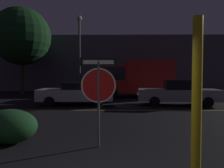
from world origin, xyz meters
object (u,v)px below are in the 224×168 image
object	(u,v)px
hedge_bush_2	(9,126)
street_lamp	(79,46)
passing_car_3	(179,93)
yellow_pole_right	(197,103)
stop_sign	(99,85)
passing_car_2	(77,93)
delivery_truck	(134,77)
tree_0	(22,36)

from	to	relation	value
hedge_bush_2	street_lamp	bearing A→B (deg)	90.12
hedge_bush_2	passing_car_3	world-z (taller)	passing_car_3
yellow_pole_right	passing_car_3	world-z (taller)	yellow_pole_right
stop_sign	hedge_bush_2	xyz separation A→B (m)	(-2.44, 0.26, -1.14)
hedge_bush_2	passing_car_2	distance (m)	7.65
passing_car_2	delivery_truck	world-z (taller)	delivery_truck
stop_sign	street_lamp	size ratio (longest dim) A/B	0.34
tree_0	passing_car_3	bearing A→B (deg)	-30.65
delivery_truck	street_lamp	distance (m)	5.13
passing_car_3	yellow_pole_right	bearing A→B (deg)	170.48
street_lamp	tree_0	size ratio (longest dim) A/B	0.80
stop_sign	tree_0	distance (m)	18.05
hedge_bush_2	delivery_truck	world-z (taller)	delivery_truck
yellow_pole_right	street_lamp	size ratio (longest dim) A/B	0.42
passing_car_3	delivery_truck	distance (m)	5.27
yellow_pole_right	stop_sign	bearing A→B (deg)	131.77
hedge_bush_2	passing_car_3	distance (m)	10.14
passing_car_3	street_lamp	world-z (taller)	street_lamp
street_lamp	passing_car_2	bearing A→B (deg)	-83.33
stop_sign	passing_car_2	size ratio (longest dim) A/B	0.49
hedge_bush_2	delivery_truck	distance (m)	13.02
tree_0	stop_sign	bearing A→B (deg)	-61.05
hedge_bush_2	street_lamp	distance (m)	12.64
passing_car_2	street_lamp	distance (m)	5.67
tree_0	delivery_truck	bearing A→B (deg)	-15.81
yellow_pole_right	passing_car_2	bearing A→B (deg)	110.62
stop_sign	street_lamp	xyz separation A→B (m)	(-2.47, 12.33, 2.59)
stop_sign	hedge_bush_2	bearing A→B (deg)	169.49
stop_sign	passing_car_2	distance (m)	8.17
passing_car_2	passing_car_3	distance (m)	6.27
passing_car_2	hedge_bush_2	bearing A→B (deg)	175.14
street_lamp	tree_0	world-z (taller)	tree_0
hedge_bush_2	yellow_pole_right	bearing A→B (deg)	-27.90
street_lamp	yellow_pole_right	bearing A→B (deg)	-73.54
stop_sign	delivery_truck	xyz separation A→B (m)	(1.99, 12.44, 0.05)
passing_car_3	tree_0	distance (m)	15.68
stop_sign	delivery_truck	distance (m)	12.60
passing_car_3	stop_sign	bearing A→B (deg)	156.20
yellow_pole_right	tree_0	xyz separation A→B (m)	(-10.28, 17.38, 4.13)
delivery_truck	passing_car_2	bearing A→B (deg)	139.80
passing_car_2	passing_car_3	xyz separation A→B (m)	(6.27, -0.08, 0.05)
stop_sign	hedge_bush_2	distance (m)	2.71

